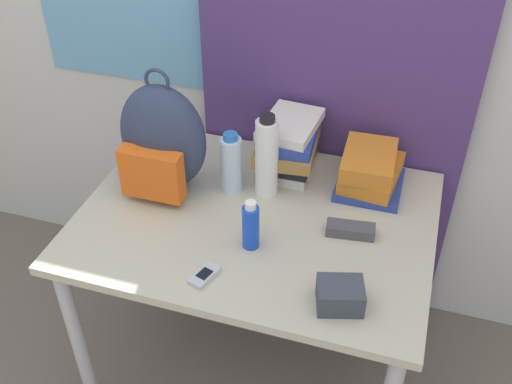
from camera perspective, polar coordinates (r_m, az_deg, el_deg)
The scene contains 12 objects.
wall_back at distance 2.10m, azimuth 4.21°, elevation 17.25°, with size 6.00×0.06×2.50m.
curtain_blue at distance 2.02m, azimuth 7.98°, elevation 16.18°, with size 0.96×0.04×2.50m.
desk at distance 1.99m, azimuth 0.00°, elevation -4.30°, with size 1.13×0.84×0.74m.
backpack at distance 1.98m, azimuth -8.93°, elevation 4.84°, with size 0.29×0.22×0.44m.
book_stack_left at distance 2.07m, azimuth 3.13°, elevation 4.37°, with size 0.22×0.29×0.21m.
book_stack_center at distance 2.05m, azimuth 10.81°, elevation 2.02°, with size 0.22×0.27×0.14m.
water_bottle at distance 1.98m, azimuth -2.37°, elevation 2.68°, with size 0.07×0.07×0.22m.
sports_bottle at distance 1.95m, azimuth 1.03°, elevation 3.35°, with size 0.08×0.08×0.30m.
sunscreen_bottle at distance 1.78m, azimuth -0.51°, elevation -3.25°, with size 0.05×0.05×0.17m.
cell_phone at distance 1.73m, azimuth -4.92°, elevation -7.94°, with size 0.07×0.11×0.02m.
sunglasses_case at distance 1.88m, azimuth 8.98°, elevation -3.58°, with size 0.16×0.07×0.04m.
camera_pouch at distance 1.65m, azimuth 8.02°, elevation -9.72°, with size 0.15×0.13×0.07m.
Camera 1 is at (0.44, -0.99, 1.98)m, focal length 42.00 mm.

